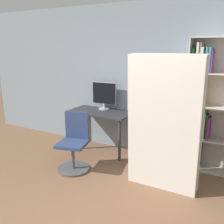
{
  "coord_description": "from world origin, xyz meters",
  "views": [
    {
      "loc": [
        1.42,
        -1.56,
        1.94
      ],
      "look_at": [
        -0.19,
        1.43,
        1.05
      ],
      "focal_mm": 40.0,
      "sensor_mm": 36.0,
      "label": 1
    }
  ],
  "objects_px": {
    "bookshelf": "(206,107)",
    "mattress_near": "(165,125)",
    "monitor": "(104,95)",
    "office_chair": "(74,147)"
  },
  "relations": [
    {
      "from": "monitor",
      "to": "office_chair",
      "type": "xyz_separation_m",
      "value": [
        0.03,
        -1.03,
        -0.68
      ]
    },
    {
      "from": "office_chair",
      "to": "mattress_near",
      "type": "relative_size",
      "value": 0.5
    },
    {
      "from": "monitor",
      "to": "mattress_near",
      "type": "bearing_deg",
      "value": -31.63
    },
    {
      "from": "monitor",
      "to": "mattress_near",
      "type": "relative_size",
      "value": 0.28
    },
    {
      "from": "monitor",
      "to": "office_chair",
      "type": "bearing_deg",
      "value": -88.34
    },
    {
      "from": "office_chair",
      "to": "bookshelf",
      "type": "distance_m",
      "value": 2.18
    },
    {
      "from": "office_chair",
      "to": "bookshelf",
      "type": "relative_size",
      "value": 0.44
    },
    {
      "from": "bookshelf",
      "to": "mattress_near",
      "type": "relative_size",
      "value": 1.12
    },
    {
      "from": "bookshelf",
      "to": "mattress_near",
      "type": "height_order",
      "value": "bookshelf"
    },
    {
      "from": "mattress_near",
      "to": "monitor",
      "type": "bearing_deg",
      "value": 148.37
    }
  ]
}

